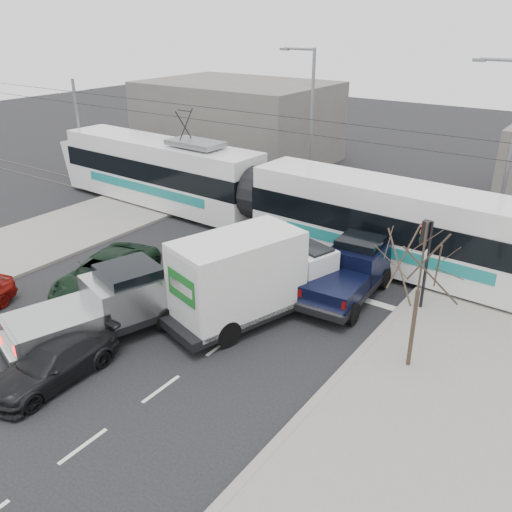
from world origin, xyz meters
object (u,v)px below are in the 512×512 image
Objects in this scene: tram at (260,195)px; street_lamp_far at (309,117)px; box_truck at (251,277)px; street_lamp_near at (507,149)px; green_car at (106,273)px; dark_car at (54,362)px; traffic_signal at (426,246)px; silver_pickup at (109,304)px; bare_tree at (422,264)px; navy_pickup at (352,270)px.

street_lamp_far is at bearing 99.01° from tram.
street_lamp_far is 1.22× the size of box_truck.
tram is (-10.74, -4.22, -3.02)m from street_lamp_near.
dark_car is at bearing -69.88° from green_car.
tram is 14.56m from dark_car.
street_lamp_near is 1.22× the size of box_truck.
traffic_signal is 0.40× the size of street_lamp_near.
tram reaches higher than dark_car.
street_lamp_far is 1.27× the size of silver_pickup.
street_lamp_near is at bearing 91.42° from bare_tree.
street_lamp_far is at bearing 128.86° from box_truck.
traffic_signal is at bearing 105.76° from bare_tree.
street_lamp_far is (-11.79, 13.50, 1.32)m from bare_tree.
traffic_signal is 11.91m from silver_pickup.
tram is at bearing -83.04° from street_lamp_far.
green_car is (-1.52, -9.16, -1.33)m from tram.
traffic_signal is 7.91m from street_lamp_near.
navy_pickup is at bearing 70.19° from silver_pickup.
street_lamp_near is (0.84, 7.50, 2.37)m from traffic_signal.
tram is (-9.90, 3.28, -0.65)m from traffic_signal.
tram is at bearing -158.54° from street_lamp_near.
traffic_signal is at bearing 53.30° from dark_car.
silver_pickup is 5.23m from box_truck.
bare_tree is 13.32m from tram.
tram reaches higher than traffic_signal.
navy_pickup reaches higher than dark_car.
traffic_signal reaches higher than dark_car.
traffic_signal is 0.81× the size of dark_car.
tram is 6.52× the size of dark_car.
tram is at bearing 114.23° from silver_pickup.
green_car is at bearing -171.47° from bare_tree.
street_lamp_near is at bearing 83.59° from traffic_signal.
street_lamp_far reaches higher than box_truck.
street_lamp_far reaches higher than tram.
traffic_signal is (-1.13, 4.00, -1.05)m from bare_tree.
navy_pickup is 1.03× the size of green_car.
navy_pickup is (-3.53, -7.97, -3.97)m from street_lamp_near.
dark_car is (2.02, -14.35, -1.45)m from tram.
traffic_signal is at bearing -16.28° from tram.
street_lamp_near reaches higher than bare_tree.
tram is at bearing 146.58° from bare_tree.
traffic_signal is 3.16m from navy_pickup.
street_lamp_near reaches higher than green_car.
traffic_signal is at bearing 61.14° from silver_pickup.
traffic_signal is 0.49× the size of box_truck.
street_lamp_near reaches higher than tram.
navy_pickup is (7.21, -3.75, -0.95)m from tram.
box_truck reaches higher than navy_pickup.
silver_pickup is 0.96× the size of box_truck.
tram is 5.15× the size of navy_pickup.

